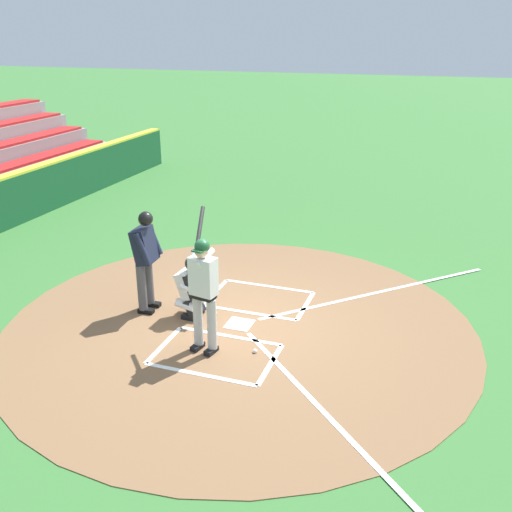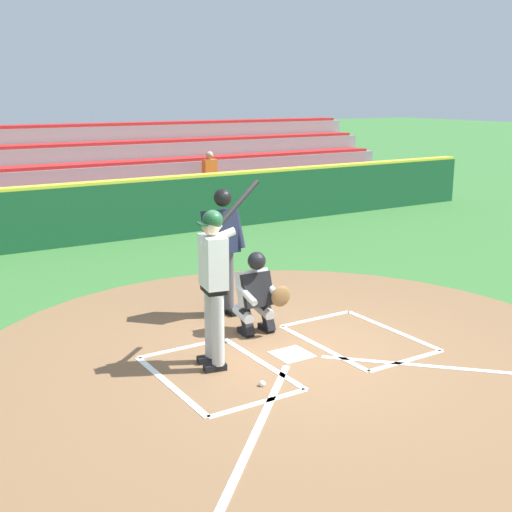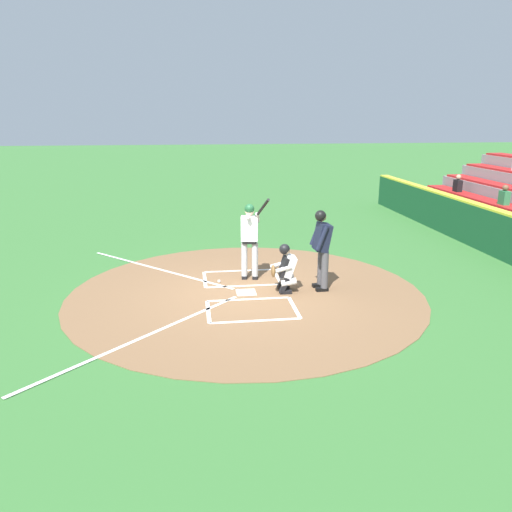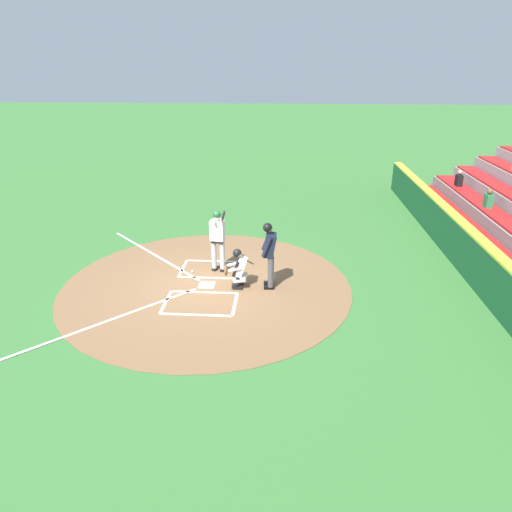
{
  "view_description": "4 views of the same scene",
  "coord_description": "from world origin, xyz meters",
  "px_view_note": "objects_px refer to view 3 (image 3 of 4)",
  "views": [
    {
      "loc": [
        8.21,
        3.16,
        4.74
      ],
      "look_at": [
        -0.09,
        0.27,
        1.28
      ],
      "focal_mm": 40.44,
      "sensor_mm": 36.0,
      "label": 1
    },
    {
      "loc": [
        4.43,
        6.23,
        3.14
      ],
      "look_at": [
        -0.07,
        -0.94,
        1.05
      ],
      "focal_mm": 46.54,
      "sensor_mm": 36.0,
      "label": 2
    },
    {
      "loc": [
        -10.64,
        1.18,
        3.9
      ],
      "look_at": [
        -0.19,
        -0.2,
        0.92
      ],
      "focal_mm": 35.03,
      "sensor_mm": 36.0,
      "label": 3
    },
    {
      "loc": [
        -11.33,
        -2.09,
        5.76
      ],
      "look_at": [
        0.07,
        -1.37,
        0.89
      ],
      "focal_mm": 32.13,
      "sensor_mm": 36.0,
      "label": 4
    }
  ],
  "objects_px": {
    "batter": "(250,236)",
    "catcher": "(285,267)",
    "baseball": "(219,281)",
    "plate_umpire": "(322,244)"
  },
  "relations": [
    {
      "from": "catcher",
      "to": "batter",
      "type": "bearing_deg",
      "value": 33.95
    },
    {
      "from": "batter",
      "to": "baseball",
      "type": "relative_size",
      "value": 28.76
    },
    {
      "from": "batter",
      "to": "catcher",
      "type": "relative_size",
      "value": 1.88
    },
    {
      "from": "batter",
      "to": "catcher",
      "type": "height_order",
      "value": "batter"
    },
    {
      "from": "catcher",
      "to": "plate_umpire",
      "type": "xyz_separation_m",
      "value": [
        0.06,
        -0.85,
        0.49
      ]
    },
    {
      "from": "plate_umpire",
      "to": "baseball",
      "type": "xyz_separation_m",
      "value": [
        0.78,
        2.3,
        -1.04
      ]
    },
    {
      "from": "plate_umpire",
      "to": "baseball",
      "type": "bearing_deg",
      "value": 71.2
    },
    {
      "from": "baseball",
      "to": "catcher",
      "type": "bearing_deg",
      "value": -120.19
    },
    {
      "from": "catcher",
      "to": "plate_umpire",
      "type": "distance_m",
      "value": 0.98
    },
    {
      "from": "batter",
      "to": "baseball",
      "type": "height_order",
      "value": "batter"
    }
  ]
}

